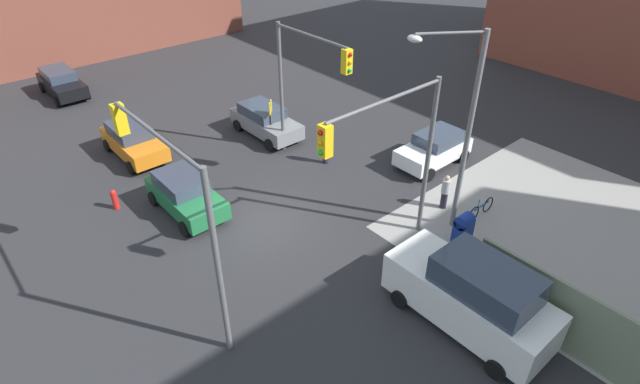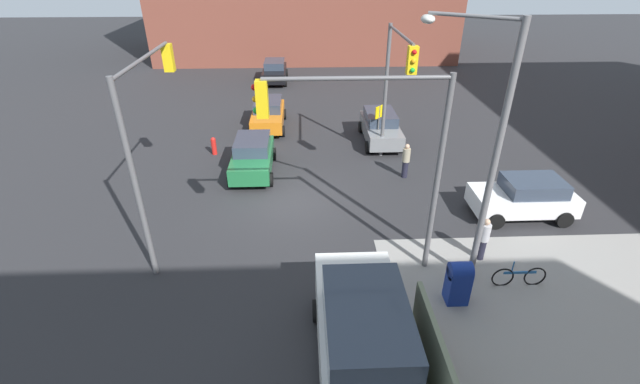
{
  "view_description": "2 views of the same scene",
  "coord_description": "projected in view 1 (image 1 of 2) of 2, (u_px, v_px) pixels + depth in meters",
  "views": [
    {
      "loc": [
        14.0,
        -9.05,
        12.59
      ],
      "look_at": [
        2.04,
        1.33,
        1.98
      ],
      "focal_mm": 28.0,
      "sensor_mm": 36.0,
      "label": 1
    },
    {
      "loc": [
        15.77,
        0.48,
        9.31
      ],
      "look_at": [
        2.8,
        1.02,
        1.98
      ],
      "focal_mm": 24.0,
      "sensor_mm": 36.0,
      "label": 2
    }
  ],
  "objects": [
    {
      "name": "traffic_signal_nw_corner",
      "position": [
        305.0,
        74.0,
        22.29
      ],
      "size": [
        4.88,
        0.36,
        6.5
      ],
      "color": "#59595B",
      "rests_on": "ground"
    },
    {
      "name": "hatchback_gray",
      "position": [
        265.0,
        120.0,
        26.87
      ],
      "size": [
        4.39,
        2.02,
        1.62
      ],
      "color": "slate",
      "rests_on": "ground"
    },
    {
      "name": "sidewalk_corner",
      "position": [
        578.0,
        236.0,
        19.97
      ],
      "size": [
        12.0,
        12.0,
        0.01
      ],
      "primitive_type": "cube",
      "color": "gray",
      "rests_on": "ground"
    },
    {
      "name": "pedestrian_crossing",
      "position": [
        326.0,
        147.0,
        24.33
      ],
      "size": [
        0.36,
        0.36,
        1.67
      ],
      "rotation": [
        0.0,
        0.0,
        5.18
      ],
      "color": "#9E937A",
      "rests_on": "ground"
    },
    {
      "name": "pedestrian_waiting",
      "position": [
        445.0,
        191.0,
        21.16
      ],
      "size": [
        0.36,
        0.36,
        1.61
      ],
      "rotation": [
        0.0,
        0.0,
        6.02
      ],
      "color": "#B2B2B7",
      "rests_on": "ground"
    },
    {
      "name": "traffic_signal_se_corner",
      "position": [
        173.0,
        194.0,
        14.22
      ],
      "size": [
        5.62,
        0.36,
        6.5
      ],
      "color": "#59595B",
      "rests_on": "ground"
    },
    {
      "name": "bicycle_leaning_on_fence",
      "position": [
        481.0,
        209.0,
        20.94
      ],
      "size": [
        0.05,
        1.75,
        0.97
      ],
      "color": "black",
      "rests_on": "ground"
    },
    {
      "name": "warning_sign_two_way",
      "position": [
        271.0,
        115.0,
        25.62
      ],
      "size": [
        0.48,
        0.48,
        2.4
      ],
      "color": "#4C4C4C",
      "rests_on": "ground"
    },
    {
      "name": "sedan_white",
      "position": [
        434.0,
        148.0,
        24.31
      ],
      "size": [
        2.02,
        3.94,
        1.62
      ],
      "color": "white",
      "rests_on": "ground"
    },
    {
      "name": "street_lamp_corner",
      "position": [
        461.0,
        122.0,
        17.97
      ],
      "size": [
        1.75,
        2.25,
        8.0
      ],
      "color": "slate",
      "rests_on": "ground"
    },
    {
      "name": "fire_hydrant",
      "position": [
        115.0,
        199.0,
        21.31
      ],
      "size": [
        0.26,
        0.26,
        0.94
      ],
      "color": "red",
      "rests_on": "ground"
    },
    {
      "name": "coupe_orange",
      "position": [
        133.0,
        141.0,
        24.95
      ],
      "size": [
        4.29,
        2.02,
        1.62
      ],
      "color": "orange",
      "rests_on": "ground"
    },
    {
      "name": "sedan_green",
      "position": [
        185.0,
        194.0,
        20.99
      ],
      "size": [
        4.12,
        2.02,
        1.62
      ],
      "color": "#1E6638",
      "rests_on": "ground"
    },
    {
      "name": "ground_plane",
      "position": [
        264.0,
        223.0,
        20.72
      ],
      "size": [
        120.0,
        120.0,
        0.0
      ],
      "primitive_type": "plane",
      "color": "#28282B"
    },
    {
      "name": "hatchback_black",
      "position": [
        61.0,
        82.0,
        31.43
      ],
      "size": [
        4.44,
        2.02,
        1.62
      ],
      "color": "black",
      "rests_on": "ground"
    },
    {
      "name": "mailbox_blue",
      "position": [
        463.0,
        229.0,
        19.13
      ],
      "size": [
        0.56,
        0.64,
        1.43
      ],
      "color": "navy",
      "rests_on": "ground"
    },
    {
      "name": "van_white_delivery",
      "position": [
        472.0,
        295.0,
        15.52
      ],
      "size": [
        5.4,
        2.32,
        2.62
      ],
      "color": "white",
      "rests_on": "ground"
    },
    {
      "name": "traffic_signal_ne_corner",
      "position": [
        393.0,
        145.0,
        16.64
      ],
      "size": [
        0.36,
        5.47,
        6.5
      ],
      "color": "#59595B",
      "rests_on": "ground"
    }
  ]
}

